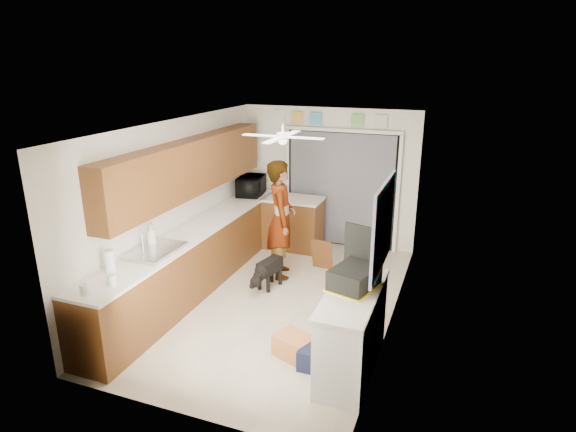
% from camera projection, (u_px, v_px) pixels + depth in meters
% --- Properties ---
extents(floor, '(5.00, 5.00, 0.00)m').
position_uv_depth(floor, '(278.00, 300.00, 6.92)').
color(floor, '#BDB198').
rests_on(floor, ground).
extents(ceiling, '(5.00, 5.00, 0.00)m').
position_uv_depth(ceiling, '(277.00, 125.00, 6.14)').
color(ceiling, white).
rests_on(ceiling, ground).
extents(wall_back, '(3.20, 0.00, 3.20)m').
position_uv_depth(wall_back, '(328.00, 177.00, 8.76)').
color(wall_back, white).
rests_on(wall_back, ground).
extents(wall_front, '(3.20, 0.00, 3.20)m').
position_uv_depth(wall_front, '(175.00, 300.00, 4.31)').
color(wall_front, white).
rests_on(wall_front, ground).
extents(wall_left, '(0.00, 5.00, 5.00)m').
position_uv_depth(wall_left, '(177.00, 206.00, 7.06)').
color(wall_left, white).
rests_on(wall_left, ground).
extents(wall_right, '(0.00, 5.00, 5.00)m').
position_uv_depth(wall_right, '(397.00, 232.00, 6.00)').
color(wall_right, white).
rests_on(wall_right, ground).
extents(left_base_cabinets, '(0.60, 4.80, 0.90)m').
position_uv_depth(left_base_cabinets, '(198.00, 259.00, 7.21)').
color(left_base_cabinets, brown).
rests_on(left_base_cabinets, floor).
extents(left_countertop, '(0.62, 4.80, 0.04)m').
position_uv_depth(left_countertop, '(196.00, 229.00, 7.06)').
color(left_countertop, white).
rests_on(left_countertop, left_base_cabinets).
extents(upper_cabinets, '(0.32, 4.00, 0.80)m').
position_uv_depth(upper_cabinets, '(191.00, 167.00, 7.02)').
color(upper_cabinets, brown).
rests_on(upper_cabinets, wall_left).
extents(sink_basin, '(0.50, 0.76, 0.06)m').
position_uv_depth(sink_basin, '(156.00, 251.00, 6.16)').
color(sink_basin, silver).
rests_on(sink_basin, left_countertop).
extents(faucet, '(0.03, 0.03, 0.22)m').
position_uv_depth(faucet, '(143.00, 242.00, 6.20)').
color(faucet, silver).
rests_on(faucet, left_countertop).
extents(peninsula_base, '(1.00, 0.60, 0.90)m').
position_uv_depth(peninsula_base, '(293.00, 224.00, 8.73)').
color(peninsula_base, brown).
rests_on(peninsula_base, floor).
extents(peninsula_top, '(1.04, 0.64, 0.04)m').
position_uv_depth(peninsula_top, '(293.00, 199.00, 8.58)').
color(peninsula_top, white).
rests_on(peninsula_top, peninsula_base).
extents(back_opening_recess, '(2.00, 0.06, 2.10)m').
position_uv_depth(back_opening_recess, '(341.00, 190.00, 8.71)').
color(back_opening_recess, black).
rests_on(back_opening_recess, wall_back).
extents(curtain_panel, '(1.90, 0.03, 2.05)m').
position_uv_depth(curtain_panel, '(340.00, 190.00, 8.67)').
color(curtain_panel, slate).
rests_on(curtain_panel, wall_back).
extents(door_trim_left, '(0.06, 0.04, 2.10)m').
position_uv_depth(door_trim_left, '(288.00, 185.00, 9.02)').
color(door_trim_left, white).
rests_on(door_trim_left, wall_back).
extents(door_trim_right, '(0.06, 0.04, 2.10)m').
position_uv_depth(door_trim_right, '(398.00, 195.00, 8.34)').
color(door_trim_right, white).
rests_on(door_trim_right, wall_back).
extents(door_trim_head, '(2.10, 0.04, 0.06)m').
position_uv_depth(door_trim_head, '(343.00, 130.00, 8.35)').
color(door_trim_head, white).
rests_on(door_trim_head, wall_back).
extents(header_frame_0, '(0.22, 0.02, 0.22)m').
position_uv_depth(header_frame_0, '(297.00, 118.00, 8.60)').
color(header_frame_0, gold).
rests_on(header_frame_0, wall_back).
extents(header_frame_1, '(0.22, 0.02, 0.22)m').
position_uv_depth(header_frame_1, '(316.00, 119.00, 8.49)').
color(header_frame_1, '#4FABD3').
rests_on(header_frame_1, wall_back).
extents(header_frame_3, '(0.22, 0.02, 0.22)m').
position_uv_depth(header_frame_3, '(358.00, 120.00, 8.24)').
color(header_frame_3, '#7BB366').
rests_on(header_frame_3, wall_back).
extents(header_frame_4, '(0.22, 0.02, 0.22)m').
position_uv_depth(header_frame_4, '(381.00, 121.00, 8.10)').
color(header_frame_4, silver).
rests_on(header_frame_4, wall_back).
extents(route66_sign, '(0.22, 0.02, 0.26)m').
position_uv_depth(route66_sign, '(279.00, 117.00, 8.72)').
color(route66_sign, silver).
rests_on(route66_sign, wall_back).
extents(right_counter_base, '(0.50, 1.40, 0.90)m').
position_uv_depth(right_counter_base, '(352.00, 333.00, 5.26)').
color(right_counter_base, white).
rests_on(right_counter_base, floor).
extents(right_counter_top, '(0.54, 1.44, 0.04)m').
position_uv_depth(right_counter_top, '(353.00, 294.00, 5.12)').
color(right_counter_top, white).
rests_on(right_counter_top, right_counter_base).
extents(abstract_painting, '(0.03, 1.15, 0.95)m').
position_uv_depth(abstract_painting, '(383.00, 226.00, 4.99)').
color(abstract_painting, '#DB5183').
rests_on(abstract_painting, wall_right).
extents(ceiling_fan, '(1.14, 1.14, 0.24)m').
position_uv_depth(ceiling_fan, '(283.00, 137.00, 6.38)').
color(ceiling_fan, white).
rests_on(ceiling_fan, ceiling).
extents(microwave, '(0.52, 0.68, 0.34)m').
position_uv_depth(microwave, '(251.00, 186.00, 8.72)').
color(microwave, black).
rests_on(microwave, left_countertop).
extents(soap_bottle, '(0.15, 0.15, 0.32)m').
position_uv_depth(soap_bottle, '(151.00, 235.00, 6.32)').
color(soap_bottle, silver).
rests_on(soap_bottle, left_countertop).
extents(jar_a, '(0.10, 0.10, 0.13)m').
position_uv_depth(jar_a, '(112.00, 280.00, 5.24)').
color(jar_a, silver).
rests_on(jar_a, left_countertop).
extents(jar_b, '(0.09, 0.09, 0.12)m').
position_uv_depth(jar_b, '(84.00, 290.00, 5.04)').
color(jar_b, silver).
rests_on(jar_b, left_countertop).
extents(paper_towel_roll, '(0.16, 0.16, 0.26)m').
position_uv_depth(paper_towel_roll, '(109.00, 261.00, 5.58)').
color(paper_towel_roll, white).
rests_on(paper_towel_roll, left_countertop).
extents(suitcase, '(0.54, 0.63, 0.23)m').
position_uv_depth(suitcase, '(354.00, 277.00, 5.19)').
color(suitcase, black).
rests_on(suitcase, right_counter_top).
extents(suitcase_rim, '(0.58, 0.68, 0.02)m').
position_uv_depth(suitcase_rim, '(354.00, 287.00, 5.23)').
color(suitcase_rim, yellow).
rests_on(suitcase_rim, suitcase).
extents(suitcase_lid, '(0.41, 0.14, 0.50)m').
position_uv_depth(suitcase_lid, '(361.00, 247.00, 5.37)').
color(suitcase_lid, black).
rests_on(suitcase_lid, suitcase).
extents(cardboard_box, '(0.51, 0.46, 0.27)m').
position_uv_depth(cardboard_box, '(294.00, 346.00, 5.58)').
color(cardboard_box, '#BB683B').
rests_on(cardboard_box, floor).
extents(navy_crate, '(0.40, 0.34, 0.25)m').
position_uv_depth(navy_crate, '(318.00, 358.00, 5.37)').
color(navy_crate, '#141A33').
rests_on(navy_crate, floor).
extents(cabinet_door_panel, '(0.36, 0.17, 0.52)m').
position_uv_depth(cabinet_door_panel, '(322.00, 254.00, 7.85)').
color(cabinet_door_panel, brown).
rests_on(cabinet_door_panel, floor).
extents(man, '(0.67, 0.80, 1.87)m').
position_uv_depth(man, '(281.00, 219.00, 7.45)').
color(man, white).
rests_on(man, floor).
extents(dog, '(0.41, 0.68, 0.50)m').
position_uv_depth(dog, '(270.00, 272.00, 7.24)').
color(dog, black).
rests_on(dog, floor).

